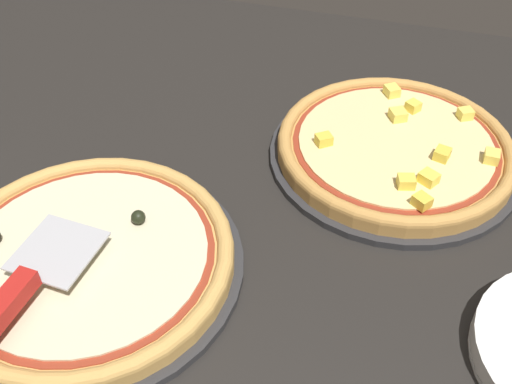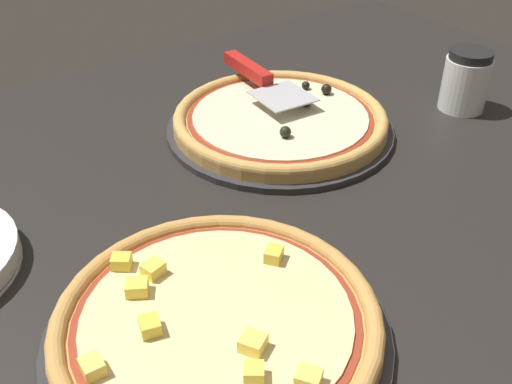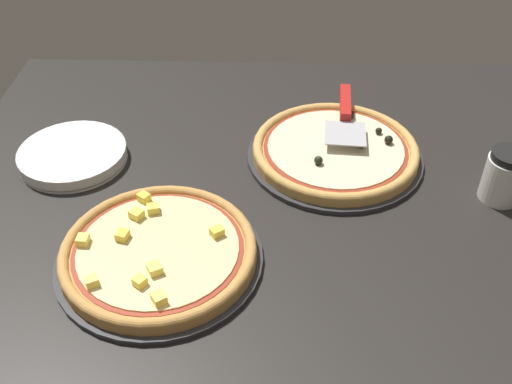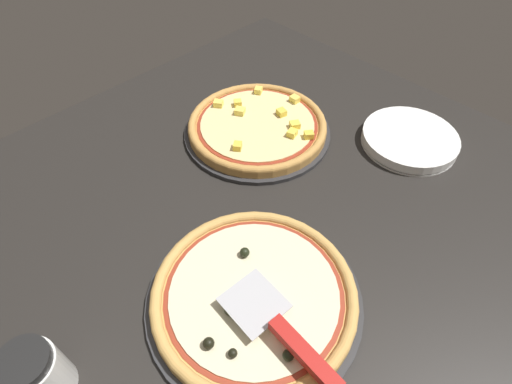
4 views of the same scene
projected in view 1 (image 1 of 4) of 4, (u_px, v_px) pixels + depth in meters
ground_plane at (196, 207)px, 79.54cm from camera, size 139.26×113.30×3.60cm
pizza_pan_front at (90, 267)px, 68.96cm from camera, size 35.64×35.64×1.00cm
pizza_front at (87, 257)px, 67.73cm from camera, size 33.50×33.50×3.75cm
pizza_pan_back at (393, 156)px, 83.74cm from camera, size 34.53×34.53×1.00cm
pizza_back at (395, 146)px, 82.44cm from camera, size 32.46×32.46×3.57cm
serving_spatula at (8, 304)px, 58.97cm from camera, size 8.84×21.62×2.00cm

